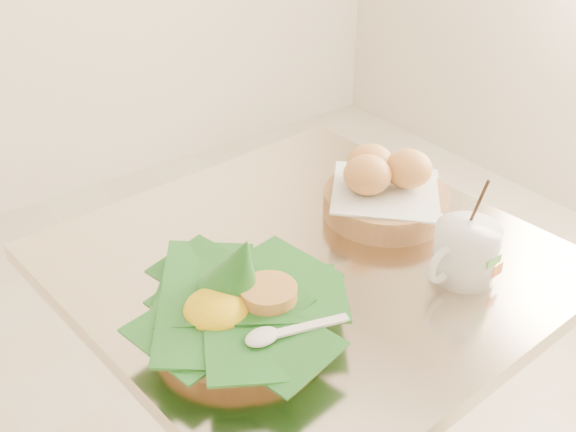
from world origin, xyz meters
TOP-DOWN VIEW (x-y plane):
  - cafe_table at (0.15, 0.06)m, footprint 0.75×0.75m
  - rice_basket at (-0.03, -0.02)m, footprint 0.29×0.29m
  - bread_basket at (0.34, 0.09)m, footprint 0.26×0.26m
  - coffee_mug at (0.31, -0.12)m, footprint 0.13×0.10m

SIDE VIEW (x-z plane):
  - cafe_table at x=0.15m, z-range 0.15..0.90m
  - rice_basket at x=-0.03m, z-range 0.72..0.86m
  - bread_basket at x=0.34m, z-range 0.74..0.85m
  - coffee_mug at x=0.31m, z-range 0.71..0.88m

